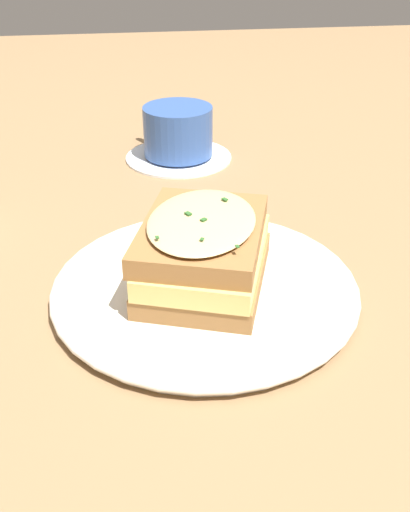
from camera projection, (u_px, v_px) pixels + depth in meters
The scene contains 4 objects.
ground_plane at pixel (188, 283), 0.54m from camera, with size 2.40×2.40×0.00m, color olive.
dinner_plate at pixel (205, 287), 0.52m from camera, with size 0.27×0.27×0.01m.
sandwich at pixel (204, 251), 0.51m from camera, with size 0.16×0.14×0.06m.
teacup_with_saucer at pixel (177, 135), 0.79m from camera, with size 0.14×0.14×0.07m.
Camera 1 is at (0.45, -0.05, 0.30)m, focal length 42.00 mm.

